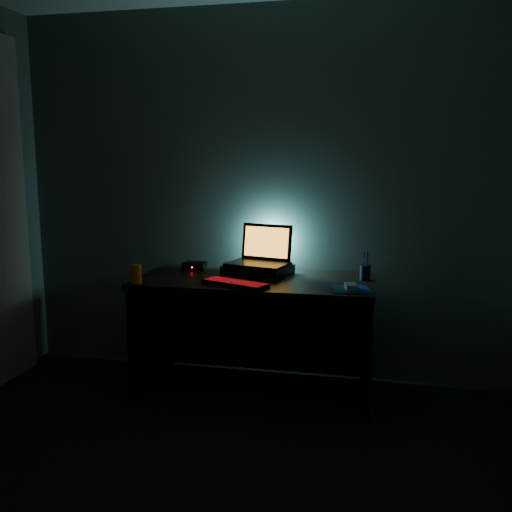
{
  "coord_description": "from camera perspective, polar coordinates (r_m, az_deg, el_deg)",
  "views": [
    {
      "loc": [
        0.76,
        -1.82,
        1.5
      ],
      "look_at": [
        0.02,
        1.57,
        0.9
      ],
      "focal_mm": 40.0,
      "sensor_mm": 36.0,
      "label": 1
    }
  ],
  "objects": [
    {
      "name": "desk",
      "position": [
        3.72,
        0.1,
        -5.99
      ],
      "size": [
        1.5,
        0.7,
        0.75
      ],
      "color": "black",
      "rests_on": "ground"
    },
    {
      "name": "pen_cup",
      "position": [
        3.62,
        10.86,
        -1.64
      ],
      "size": [
        0.08,
        0.08,
        0.09
      ],
      "primitive_type": "cylinder",
      "rotation": [
        0.0,
        0.0,
        -0.26
      ],
      "color": "black",
      "rests_on": "desk"
    },
    {
      "name": "router",
      "position": [
        3.92,
        -6.14,
        -0.98
      ],
      "size": [
        0.15,
        0.13,
        0.05
      ],
      "rotation": [
        0.0,
        0.0,
        0.0
      ],
      "color": "black",
      "rests_on": "desk"
    },
    {
      "name": "mousepad",
      "position": [
        3.34,
        9.47,
        -3.33
      ],
      "size": [
        0.26,
        0.25,
        0.0
      ],
      "primitive_type": "cube",
      "rotation": [
        0.0,
        0.0,
        0.23
      ],
      "color": "navy",
      "rests_on": "desk"
    },
    {
      "name": "riser",
      "position": [
        3.73,
        0.2,
        -1.39
      ],
      "size": [
        0.46,
        0.39,
        0.06
      ],
      "primitive_type": "cube",
      "rotation": [
        0.0,
        0.0,
        -0.25
      ],
      "color": "black",
      "rests_on": "desk"
    },
    {
      "name": "laptop",
      "position": [
        3.76,
        0.55,
        0.09
      ],
      "size": [
        0.43,
        0.37,
        0.26
      ],
      "rotation": [
        0.0,
        0.0,
        -0.25
      ],
      "color": "black",
      "rests_on": "riser"
    },
    {
      "name": "juice_glass",
      "position": [
        3.54,
        -11.9,
        -1.75
      ],
      "size": [
        0.07,
        0.07,
        0.11
      ],
      "primitive_type": "cylinder",
      "rotation": [
        0.0,
        0.0,
        -0.05
      ],
      "color": "orange",
      "rests_on": "desk"
    },
    {
      "name": "room",
      "position": [
        1.99,
        -10.21,
        2.39
      ],
      "size": [
        3.5,
        4.0,
        2.5
      ],
      "color": "black",
      "rests_on": "ground"
    },
    {
      "name": "keyboard",
      "position": [
        3.41,
        -2.1,
        -2.75
      ],
      "size": [
        0.44,
        0.28,
        0.03
      ],
      "rotation": [
        0.0,
        0.0,
        -0.39
      ],
      "color": "black",
      "rests_on": "desk"
    },
    {
      "name": "mouse",
      "position": [
        3.34,
        9.48,
        -3.03
      ],
      "size": [
        0.09,
        0.12,
        0.03
      ],
      "primitive_type": "cube",
      "rotation": [
        0.0,
        0.0,
        0.23
      ],
      "color": "#949499",
      "rests_on": "mousepad"
    }
  ]
}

